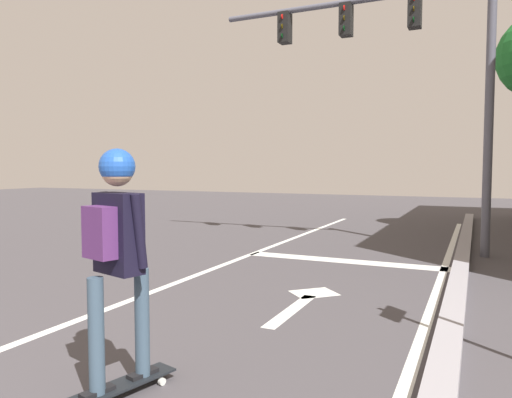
# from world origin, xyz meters

# --- Properties ---
(lane_line_center) EXTENTS (0.12, 20.00, 0.01)m
(lane_line_center) POSITION_xyz_m (-0.10, 6.00, 0.00)
(lane_line_center) COLOR white
(lane_line_center) RESTS_ON ground
(lane_line_curbside) EXTENTS (0.12, 20.00, 0.01)m
(lane_line_curbside) POSITION_xyz_m (3.34, 6.00, 0.00)
(lane_line_curbside) COLOR white
(lane_line_curbside) RESTS_ON ground
(stop_bar) EXTENTS (3.59, 0.40, 0.01)m
(stop_bar) POSITION_xyz_m (1.70, 8.97, 0.00)
(stop_bar) COLOR white
(stop_bar) RESTS_ON ground
(lane_arrow_stem) EXTENTS (0.16, 1.40, 0.01)m
(lane_arrow_stem) POSITION_xyz_m (1.87, 5.80, 0.00)
(lane_arrow_stem) COLOR white
(lane_arrow_stem) RESTS_ON ground
(lane_arrow_head) EXTENTS (0.71, 0.71, 0.01)m
(lane_arrow_head) POSITION_xyz_m (1.87, 6.65, 0.00)
(lane_arrow_head) COLOR white
(lane_arrow_head) RESTS_ON ground
(curb_strip) EXTENTS (0.24, 24.00, 0.14)m
(curb_strip) POSITION_xyz_m (3.59, 6.00, 0.07)
(curb_strip) COLOR #99959D
(curb_strip) RESTS_ON ground
(skateboard) EXTENTS (0.42, 0.89, 0.08)m
(skateboard) POSITION_xyz_m (1.49, 3.32, 0.07)
(skateboard) COLOR black
(skateboard) RESTS_ON ground
(skater) EXTENTS (0.46, 0.63, 1.70)m
(skater) POSITION_xyz_m (1.48, 3.31, 1.17)
(skater) COLOR #3B5165
(skater) RESTS_ON skateboard
(traffic_signal_mast) EXTENTS (5.43, 0.34, 5.36)m
(traffic_signal_mast) POSITION_xyz_m (2.35, 10.47, 3.95)
(traffic_signal_mast) COLOR #555664
(traffic_signal_mast) RESTS_ON ground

